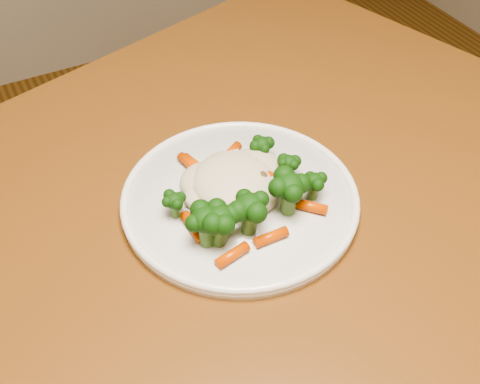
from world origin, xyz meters
The scene contains 3 objects.
dining_table centered at (-0.22, -0.10, 0.64)m, with size 1.26×1.01×0.75m.
plate centered at (-0.16, -0.09, 0.76)m, with size 0.27×0.27×0.01m, color white.
meal centered at (-0.16, -0.11, 0.78)m, with size 0.19×0.18×0.05m.
Camera 1 is at (-0.39, -0.53, 1.25)m, focal length 45.00 mm.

